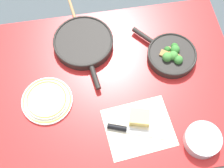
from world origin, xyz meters
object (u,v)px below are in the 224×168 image
at_px(wooden_spoon, 76,21).
at_px(dinner_plate_stack, 47,100).
at_px(cheese_block, 140,118).
at_px(skillet_broccoli, 171,55).
at_px(grater_knife, 128,130).
at_px(prep_bowl_steel, 202,140).
at_px(skillet_eggs, 83,43).

relative_size(wooden_spoon, dinner_plate_stack, 1.44).
xyz_separation_m(wooden_spoon, cheese_block, (-0.22, 0.58, 0.01)).
bearing_deg(skillet_broccoli, dinner_plate_stack, 61.58).
relative_size(skillet_broccoli, dinner_plate_stack, 1.31).
distance_m(grater_knife, prep_bowl_steel, 0.32).
bearing_deg(grater_knife, prep_bowl_steel, 1.39).
bearing_deg(prep_bowl_steel, skillet_eggs, -52.22).
relative_size(wooden_spoon, prep_bowl_steel, 2.17).
height_order(skillet_broccoli, prep_bowl_steel, skillet_broccoli).
relative_size(wooden_spoon, cheese_block, 3.32).
relative_size(skillet_eggs, prep_bowl_steel, 2.67).
height_order(dinner_plate_stack, prep_bowl_steel, prep_bowl_steel).
bearing_deg(grater_knife, skillet_eggs, 125.98).
relative_size(skillet_broccoli, cheese_block, 3.02).
xyz_separation_m(skillet_eggs, prep_bowl_steel, (-0.44, 0.57, 0.00)).
bearing_deg(wooden_spoon, cheese_block, 12.87).
relative_size(skillet_eggs, grater_knife, 1.65).
bearing_deg(skillet_eggs, cheese_block, 16.27).
bearing_deg(cheese_block, skillet_eggs, -65.19).
distance_m(grater_knife, cheese_block, 0.07).
height_order(skillet_eggs, grater_knife, skillet_eggs).
relative_size(wooden_spoon, grater_knife, 1.34).
relative_size(cheese_block, prep_bowl_steel, 0.65).
distance_m(cheese_block, dinner_plate_stack, 0.43).
distance_m(wooden_spoon, cheese_block, 0.62).
height_order(skillet_broccoli, wooden_spoon, skillet_broccoli).
bearing_deg(wooden_spoon, skillet_eggs, 0.72).
distance_m(wooden_spoon, grater_knife, 0.64).
xyz_separation_m(dinner_plate_stack, prep_bowl_steel, (-0.65, 0.30, 0.01)).
bearing_deg(cheese_block, skillet_broccoli, -126.52).
relative_size(dinner_plate_stack, prep_bowl_steel, 1.50).
distance_m(skillet_broccoli, dinner_plate_stack, 0.63).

